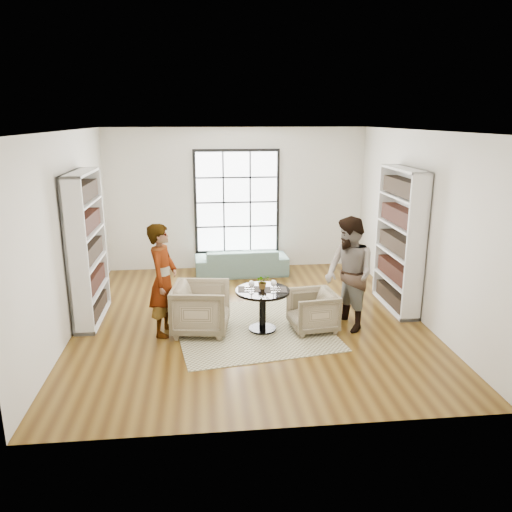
{
  "coord_description": "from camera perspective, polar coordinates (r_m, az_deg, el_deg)",
  "views": [
    {
      "loc": [
        -0.7,
        -7.56,
        3.19
      ],
      "look_at": [
        0.14,
        0.4,
        0.96
      ],
      "focal_mm": 35.0,
      "sensor_mm": 36.0,
      "label": 1
    }
  ],
  "objects": [
    {
      "name": "armchair_right",
      "position": [
        7.79,
        6.48,
        -6.23
      ],
      "size": [
        0.76,
        0.74,
        0.63
      ],
      "primitive_type": "imported",
      "rotation": [
        0.0,
        0.0,
        -1.45
      ],
      "color": "#BFB088",
      "rests_on": "ground"
    },
    {
      "name": "person_left",
      "position": [
        7.56,
        -10.57,
        -2.71
      ],
      "size": [
        0.55,
        0.7,
        1.71
      ],
      "primitive_type": "imported",
      "rotation": [
        0.0,
        0.0,
        1.33
      ],
      "color": "gray",
      "rests_on": "ground"
    },
    {
      "name": "placemat_left",
      "position": [
        7.61,
        -0.78,
        -3.8
      ],
      "size": [
        0.36,
        0.29,
        0.01
      ],
      "primitive_type": "cube",
      "rotation": [
        0.0,
        0.0,
        -0.08
      ],
      "color": "black",
      "rests_on": "pedestal_table"
    },
    {
      "name": "flower_centerpiece",
      "position": [
        7.62,
        0.77,
        -2.91
      ],
      "size": [
        0.25,
        0.23,
        0.23
      ],
      "primitive_type": "imported",
      "rotation": [
        0.0,
        0.0,
        0.34
      ],
      "color": "gray",
      "rests_on": "pedestal_table"
    },
    {
      "name": "cutlery_left",
      "position": [
        7.61,
        -0.78,
        -3.75
      ],
      "size": [
        0.16,
        0.23,
        0.01
      ],
      "primitive_type": null,
      "rotation": [
        0.0,
        0.0,
        -0.08
      ],
      "color": "silver",
      "rests_on": "placemat_left"
    },
    {
      "name": "pedestal_table",
      "position": [
        7.65,
        0.76,
        -5.15
      ],
      "size": [
        0.83,
        0.83,
        0.66
      ],
      "rotation": [
        0.0,
        0.0,
        -0.08
      ],
      "color": "black",
      "rests_on": "ground"
    },
    {
      "name": "rug",
      "position": [
        7.91,
        -0.44,
        -8.19
      ],
      "size": [
        2.65,
        2.65,
        0.01
      ],
      "primitive_type": "cube",
      "rotation": [
        0.0,
        0.0,
        0.16
      ],
      "color": "#B4B087",
      "rests_on": "ground"
    },
    {
      "name": "cutlery_right",
      "position": [
        7.58,
        2.24,
        -3.82
      ],
      "size": [
        0.16,
        0.23,
        0.01
      ],
      "primitive_type": null,
      "rotation": [
        0.0,
        0.0,
        -0.08
      ],
      "color": "silver",
      "rests_on": "placemat_right"
    },
    {
      "name": "ground",
      "position": [
        8.24,
        -0.68,
        -7.22
      ],
      "size": [
        6.0,
        6.0,
        0.0
      ],
      "primitive_type": "plane",
      "color": "brown"
    },
    {
      "name": "placemat_right",
      "position": [
        7.59,
        2.24,
        -3.87
      ],
      "size": [
        0.36,
        0.29,
        0.01
      ],
      "primitive_type": "cube",
      "rotation": [
        0.0,
        0.0,
        -0.08
      ],
      "color": "black",
      "rests_on": "pedestal_table"
    },
    {
      "name": "person_right",
      "position": [
        7.73,
        10.6,
        -2.09
      ],
      "size": [
        0.9,
        1.02,
        1.76
      ],
      "primitive_type": "imported",
      "rotation": [
        0.0,
        0.0,
        -1.26
      ],
      "color": "gray",
      "rests_on": "ground"
    },
    {
      "name": "sofa",
      "position": [
        10.46,
        -1.68,
        -0.61
      ],
      "size": [
        1.93,
        0.81,
        0.56
      ],
      "primitive_type": "imported",
      "rotation": [
        0.0,
        0.0,
        3.17
      ],
      "color": "slate",
      "rests_on": "ground"
    },
    {
      "name": "room_shell",
      "position": [
        8.36,
        -1.05,
        2.2
      ],
      "size": [
        6.0,
        6.01,
        6.0
      ],
      "color": "silver",
      "rests_on": "ground"
    },
    {
      "name": "armchair_left",
      "position": [
        7.69,
        -6.29,
        -5.95
      ],
      "size": [
        0.95,
        0.93,
        0.77
      ],
      "primitive_type": "imported",
      "rotation": [
        0.0,
        0.0,
        1.43
      ],
      "color": "tan",
      "rests_on": "ground"
    },
    {
      "name": "wine_glass_left",
      "position": [
        7.4,
        -0.51,
        -3.24
      ],
      "size": [
        0.09,
        0.09,
        0.2
      ],
      "color": "silver",
      "rests_on": "pedestal_table"
    },
    {
      "name": "wine_glass_right",
      "position": [
        7.43,
        2.03,
        -3.16
      ],
      "size": [
        0.09,
        0.09,
        0.2
      ],
      "color": "silver",
      "rests_on": "pedestal_table"
    }
  ]
}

